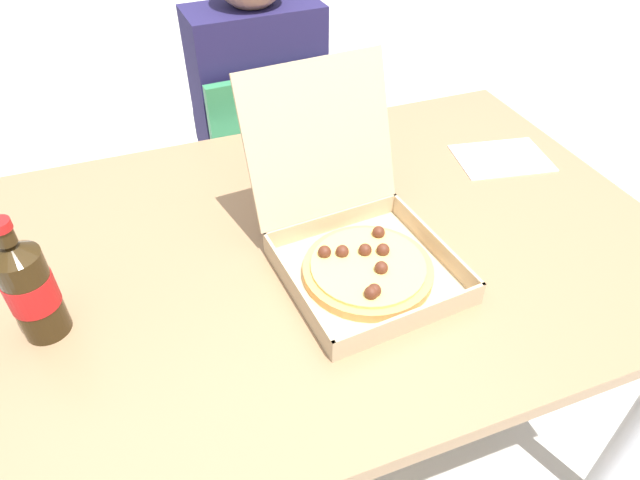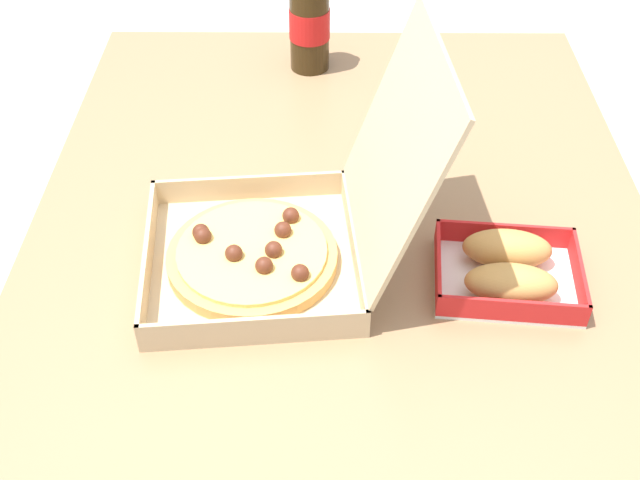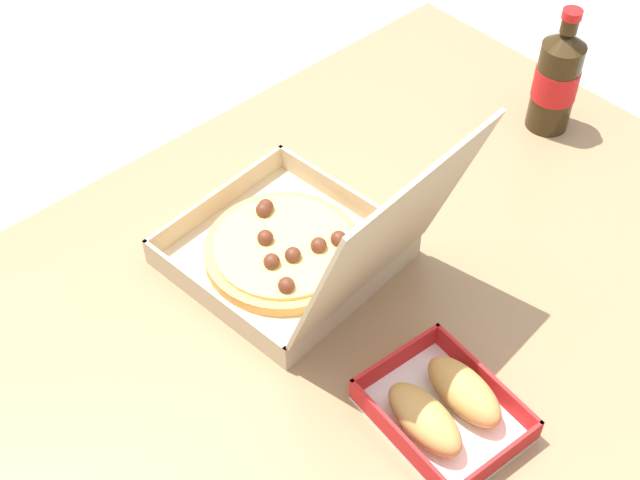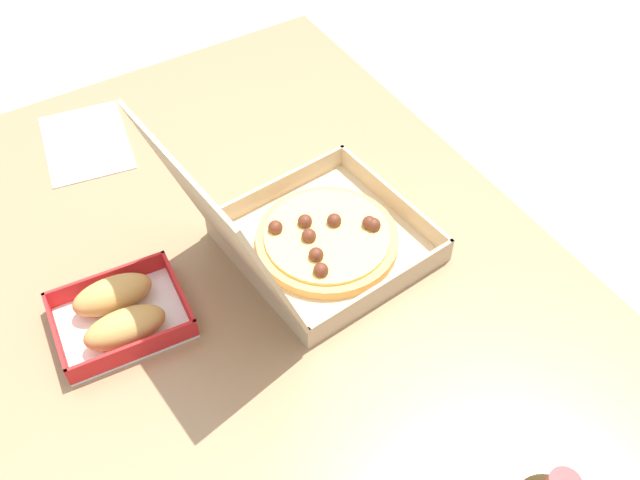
{
  "view_description": "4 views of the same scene",
  "coord_description": "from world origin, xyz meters",
  "views": [
    {
      "loc": [
        -0.31,
        -0.76,
        1.44
      ],
      "look_at": [
        -0.04,
        -0.04,
        0.78
      ],
      "focal_mm": 30.97,
      "sensor_mm": 36.0,
      "label": 1
    },
    {
      "loc": [
        0.79,
        -0.03,
        1.5
      ],
      "look_at": [
        0.01,
        -0.03,
        0.78
      ],
      "focal_mm": 44.16,
      "sensor_mm": 36.0,
      "label": 2
    },
    {
      "loc": [
        0.56,
        0.55,
        1.7
      ],
      "look_at": [
        -0.0,
        -0.07,
        0.81
      ],
      "focal_mm": 48.84,
      "sensor_mm": 36.0,
      "label": 3
    },
    {
      "loc": [
        -0.63,
        0.29,
        1.62
      ],
      "look_at": [
        0.01,
        -0.11,
        0.78
      ],
      "focal_mm": 39.84,
      "sensor_mm": 36.0,
      "label": 4
    }
  ],
  "objects": [
    {
      "name": "dining_table",
      "position": [
        0.0,
        0.0,
        0.67
      ],
      "size": [
        1.3,
        0.91,
        0.74
      ],
      "color": "#997551",
      "rests_on": "ground_plane"
    },
    {
      "name": "pizza_box_open",
      "position": [
        0.02,
        -0.09,
        0.79
      ],
      "size": [
        0.32,
        0.4,
        0.32
      ],
      "color": "tan",
      "rests_on": "dining_table"
    },
    {
      "name": "paper_menu",
      "position": [
        0.48,
        0.13,
        0.74
      ],
      "size": [
        0.23,
        0.18,
        0.0
      ],
      "primitive_type": "cube",
      "rotation": [
        0.0,
        0.0,
        -0.18
      ],
      "color": "white",
      "rests_on": "dining_table"
    },
    {
      "name": "bread_side_box",
      "position": [
        0.05,
        0.22,
        0.77
      ],
      "size": [
        0.17,
        0.2,
        0.06
      ],
      "color": "white",
      "rests_on": "dining_table"
    }
  ]
}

